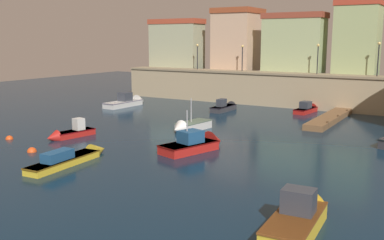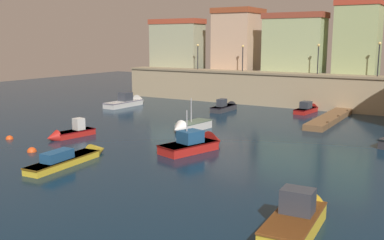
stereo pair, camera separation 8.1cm
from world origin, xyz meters
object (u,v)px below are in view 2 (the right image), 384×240
(moored_boat_1, at_px, (73,157))
(mooring_buoy_0, at_px, (10,139))
(moored_boat_7, at_px, (129,102))
(moored_boat_8, at_px, (198,144))
(moored_boat_3, at_px, (300,214))
(moored_boat_5, at_px, (308,109))
(moored_boat_6, at_px, (189,126))
(moored_boat_0, at_px, (69,133))
(mooring_buoy_2, at_px, (32,152))
(quay_lamp_2, at_px, (318,54))
(quay_lamp_0, at_px, (198,52))
(quay_lamp_1, at_px, (243,54))
(quay_lamp_3, at_px, (379,54))
(moored_boat_2, at_px, (226,107))

(moored_boat_1, height_order, mooring_buoy_0, moored_boat_1)
(moored_boat_7, bearing_deg, moored_boat_8, -126.62)
(moored_boat_3, bearing_deg, moored_boat_1, 78.72)
(moored_boat_5, bearing_deg, moored_boat_6, 165.86)
(moored_boat_1, bearing_deg, moored_boat_3, -101.77)
(moored_boat_0, distance_m, moored_boat_1, 7.91)
(moored_boat_0, height_order, moored_boat_8, moored_boat_8)
(moored_boat_7, xyz_separation_m, mooring_buoy_2, (8.65, -21.65, -0.46))
(quay_lamp_2, height_order, moored_boat_5, quay_lamp_2)
(quay_lamp_0, bearing_deg, mooring_buoy_2, -81.95)
(moored_boat_6, distance_m, mooring_buoy_2, 13.61)
(quay_lamp_1, distance_m, quay_lamp_2, 9.51)
(quay_lamp_0, height_order, quay_lamp_1, quay_lamp_0)
(moored_boat_8, xyz_separation_m, mooring_buoy_2, (-9.95, -6.76, -0.47))
(quay_lamp_0, height_order, quay_lamp_3, quay_lamp_3)
(moored_boat_0, bearing_deg, moored_boat_5, 160.37)
(quay_lamp_0, xyz_separation_m, quay_lamp_2, (16.09, 0.00, 0.05))
(quay_lamp_0, height_order, mooring_buoy_2, quay_lamp_0)
(moored_boat_0, distance_m, mooring_buoy_0, 4.78)
(quay_lamp_2, distance_m, moored_boat_8, 25.01)
(quay_lamp_2, bearing_deg, moored_boat_1, -102.67)
(moored_boat_2, height_order, mooring_buoy_0, moored_boat_2)
(moored_boat_1, xyz_separation_m, mooring_buoy_2, (-4.63, 0.46, -0.35))
(moored_boat_0, xyz_separation_m, mooring_buoy_0, (-3.73, -2.97, -0.38))
(quay_lamp_1, xyz_separation_m, moored_boat_7, (-10.84, -9.34, -5.80))
(mooring_buoy_2, bearing_deg, moored_boat_2, 82.37)
(quay_lamp_0, height_order, quay_lamp_2, quay_lamp_2)
(moored_boat_5, xyz_separation_m, moored_boat_8, (-1.75, -21.34, 0.08))
(moored_boat_1, height_order, mooring_buoy_2, moored_boat_1)
(moored_boat_6, xyz_separation_m, moored_boat_8, (4.22, -5.58, 0.07))
(moored_boat_1, height_order, moored_boat_6, moored_boat_6)
(moored_boat_3, xyz_separation_m, moored_boat_8, (-10.68, 9.41, -0.05))
(moored_boat_0, relative_size, moored_boat_2, 0.86)
(quay_lamp_2, distance_m, moored_boat_2, 12.19)
(moored_boat_0, bearing_deg, moored_boat_6, 146.54)
(moored_boat_3, bearing_deg, quay_lamp_3, 0.64)
(moored_boat_1, bearing_deg, quay_lamp_1, 0.49)
(moored_boat_3, relative_size, mooring_buoy_0, 9.73)
(quay_lamp_0, bearing_deg, moored_boat_2, -40.24)
(quay_lamp_1, distance_m, moored_boat_5, 11.55)
(quay_lamp_2, xyz_separation_m, moored_boat_8, (-1.75, -24.24, -5.89))
(quay_lamp_3, height_order, moored_boat_3, quay_lamp_3)
(quay_lamp_1, height_order, quay_lamp_3, quay_lamp_3)
(quay_lamp_2, xyz_separation_m, moored_boat_0, (-12.96, -26.18, -5.98))
(moored_boat_8, bearing_deg, quay_lamp_3, -2.05)
(quay_lamp_3, relative_size, moored_boat_7, 0.55)
(quay_lamp_2, bearing_deg, quay_lamp_1, 180.00)
(mooring_buoy_2, bearing_deg, quay_lamp_1, 85.96)
(moored_boat_0, height_order, mooring_buoy_2, moored_boat_0)
(moored_boat_0, height_order, moored_boat_5, moored_boat_0)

